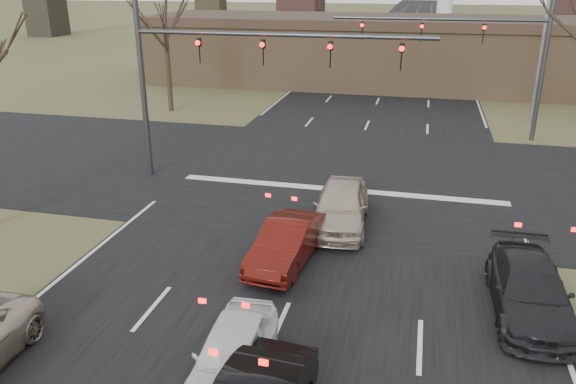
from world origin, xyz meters
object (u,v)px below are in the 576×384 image
(building, at_px, (413,52))
(mast_arm_near, at_px, (214,62))
(mast_arm_far, at_px, (489,43))
(streetlight_right_far, at_px, (542,27))
(car_red_ahead, at_px, (286,243))
(car_charcoal_sedan, at_px, (530,290))
(car_white_sedan, at_px, (232,354))
(car_silver_ahead, at_px, (341,206))

(building, height_order, mast_arm_near, mast_arm_near)
(mast_arm_far, distance_m, streetlight_right_far, 5.12)
(car_red_ahead, bearing_deg, streetlight_right_far, 70.04)
(building, xyz_separation_m, mast_arm_near, (-7.23, -25.00, 2.41))
(car_charcoal_sedan, bearing_deg, car_white_sedan, -148.59)
(mast_arm_near, height_order, mast_arm_far, same)
(building, distance_m, car_white_sedan, 37.23)
(mast_arm_far, height_order, car_silver_ahead, mast_arm_far)
(mast_arm_far, bearing_deg, streetlight_right_far, 51.89)
(mast_arm_far, bearing_deg, car_charcoal_sedan, -89.93)
(building, distance_m, car_charcoal_sedan, 33.15)
(car_white_sedan, bearing_deg, streetlight_right_far, 66.67)
(mast_arm_far, bearing_deg, car_silver_ahead, -112.47)
(mast_arm_near, distance_m, streetlight_right_far, 20.20)
(car_white_sedan, bearing_deg, building, 83.44)
(mast_arm_near, bearing_deg, car_white_sedan, -68.64)
(car_red_ahead, bearing_deg, mast_arm_far, 73.50)
(building, height_order, car_silver_ahead, building)
(streetlight_right_far, xyz_separation_m, car_charcoal_sedan, (-3.12, -21.82, -4.92))
(building, distance_m, mast_arm_near, 26.14)
(mast_arm_far, xyz_separation_m, car_silver_ahead, (-5.59, -13.52, -4.24))
(mast_arm_near, height_order, car_white_sedan, mast_arm_near)
(car_charcoal_sedan, xyz_separation_m, car_red_ahead, (-6.84, 1.23, -0.00))
(car_white_sedan, relative_size, car_charcoal_sedan, 0.81)
(building, height_order, streetlight_right_far, streetlight_right_far)
(mast_arm_near, bearing_deg, car_silver_ahead, -31.19)
(mast_arm_far, bearing_deg, building, 105.58)
(car_charcoal_sedan, relative_size, car_silver_ahead, 1.01)
(streetlight_right_far, height_order, car_silver_ahead, streetlight_right_far)
(mast_arm_near, bearing_deg, streetlight_right_far, 43.89)
(car_white_sedan, bearing_deg, mast_arm_far, 70.47)
(car_charcoal_sedan, bearing_deg, mast_arm_far, 88.98)
(mast_arm_far, relative_size, car_white_sedan, 2.96)
(building, relative_size, car_red_ahead, 10.49)
(building, height_order, car_charcoal_sedan, building)
(mast_arm_near, distance_m, car_silver_ahead, 8.05)
(car_red_ahead, xyz_separation_m, car_silver_ahead, (1.22, 3.07, 0.11))
(building, relative_size, mast_arm_near, 3.50)
(mast_arm_far, relative_size, car_silver_ahead, 2.44)
(car_white_sedan, height_order, car_silver_ahead, car_silver_ahead)
(streetlight_right_far, distance_m, car_red_ahead, 23.40)
(car_white_sedan, xyz_separation_m, car_silver_ahead, (1.09, 8.57, 0.14))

